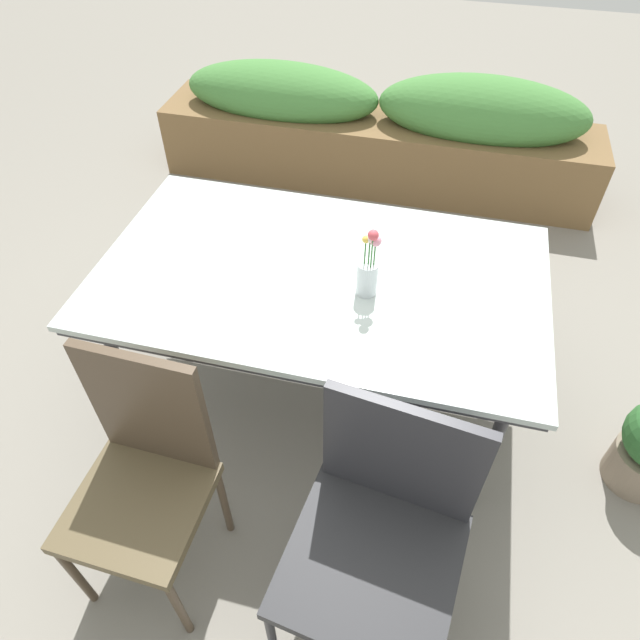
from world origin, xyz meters
name	(u,v)px	position (x,y,z in m)	size (l,w,h in m)	color
ground_plane	(311,410)	(0.00, 0.00, 0.00)	(12.00, 12.00, 0.00)	gray
dining_table	(320,283)	(0.02, 0.09, 0.69)	(1.64, 0.97, 0.74)	silver
chair_near_left	(144,470)	(-0.35, -0.70, 0.53)	(0.42, 0.42, 0.95)	brown
chair_near_right	(382,527)	(0.40, -0.69, 0.51)	(0.56, 0.56, 0.91)	#292A2C
flower_vase	(368,272)	(0.20, 0.03, 0.84)	(0.07, 0.07, 0.28)	silver
planter_box	(379,131)	(-0.05, 1.96, 0.36)	(2.79, 0.52, 0.76)	brown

